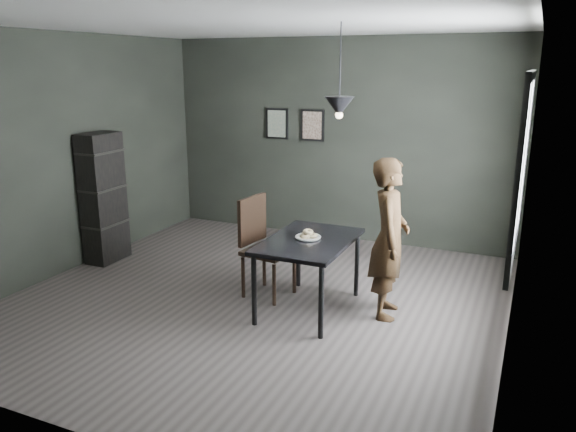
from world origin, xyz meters
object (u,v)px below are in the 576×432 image
at_px(cafe_table, 309,247).
at_px(wood_chair, 261,240).
at_px(shelf_unit, 103,198).
at_px(pendant_lamp, 339,106).
at_px(woman, 389,239).
at_px(white_plate, 308,238).

relative_size(cafe_table, wood_chair, 1.12).
distance_m(shelf_unit, pendant_lamp, 3.41).
height_order(woman, wood_chair, woman).
bearing_deg(cafe_table, pendant_lamp, 21.80).
distance_m(white_plate, wood_chair, 0.64).
xyz_separation_m(cafe_table, shelf_unit, (-2.92, 0.36, 0.14)).
xyz_separation_m(white_plate, pendant_lamp, (0.27, 0.07, 1.29)).
bearing_deg(pendant_lamp, cafe_table, -158.20).
bearing_deg(wood_chair, shelf_unit, -176.32).
bearing_deg(woman, wood_chair, 80.52).
xyz_separation_m(woman, wood_chair, (-1.38, -0.03, -0.18)).
bearing_deg(woman, white_plate, 92.71).
bearing_deg(shelf_unit, white_plate, -7.79).
xyz_separation_m(woman, shelf_unit, (-3.67, 0.14, 0.02)).
height_order(white_plate, shelf_unit, shelf_unit).
bearing_deg(white_plate, shelf_unit, 173.47).
xyz_separation_m(white_plate, wood_chair, (-0.60, 0.15, -0.15)).
relative_size(woman, pendant_lamp, 1.83).
relative_size(cafe_table, shelf_unit, 0.74).
bearing_deg(shelf_unit, pendant_lamp, -5.95).
xyz_separation_m(white_plate, shelf_unit, (-2.90, 0.33, 0.06)).
bearing_deg(pendant_lamp, woman, 12.93).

